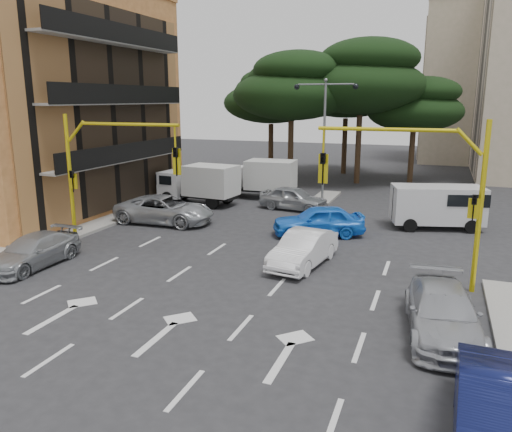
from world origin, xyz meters
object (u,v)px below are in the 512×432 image
(car_white_hatch, at_px, (303,249))
(car_silver_cross_b, at_px, (294,198))
(box_truck_a, at_px, (199,184))
(box_truck_b, at_px, (257,179))
(car_blue_compact, at_px, (318,221))
(van_white, at_px, (437,207))
(street_lamp_center, at_px, (325,118))
(car_silver_cross_a, at_px, (165,210))
(signal_mast_left, at_px, (102,163))
(signal_mast_right, at_px, (427,180))
(car_silver_wagon, at_px, (33,251))
(car_navy_parked, at_px, (502,420))
(car_silver_parked, at_px, (443,313))

(car_white_hatch, relative_size, car_silver_cross_b, 1.01)
(box_truck_a, xyz_separation_m, box_truck_b, (2.81, 3.31, 0.03))
(car_blue_compact, xyz_separation_m, car_silver_cross_b, (-2.82, 5.33, -0.05))
(car_silver_cross_b, xyz_separation_m, van_white, (8.27, -1.67, 0.42))
(box_truck_a, bearing_deg, box_truck_b, -34.50)
(box_truck_a, bearing_deg, car_blue_compact, -112.42)
(street_lamp_center, distance_m, car_silver_cross_a, 12.17)
(signal_mast_left, distance_m, box_truck_b, 13.96)
(car_white_hatch, relative_size, car_blue_compact, 0.95)
(signal_mast_right, distance_m, van_white, 9.43)
(car_blue_compact, bearing_deg, car_silver_cross_b, -175.26)
(signal_mast_left, relative_size, box_truck_b, 1.13)
(street_lamp_center, bearing_deg, car_white_hatch, -80.41)
(car_silver_wagon, relative_size, car_silver_cross_b, 1.04)
(street_lamp_center, distance_m, car_silver_cross_b, 5.86)
(car_silver_wagon, distance_m, box_truck_b, 17.11)
(car_navy_parked, relative_size, car_silver_parked, 0.98)
(car_blue_compact, bearing_deg, signal_mast_left, -81.16)
(signal_mast_right, relative_size, van_white, 1.32)
(car_navy_parked, xyz_separation_m, van_white, (-1.42, 17.87, 0.36))
(car_navy_parked, bearing_deg, car_silver_cross_b, 118.05)
(car_blue_compact, height_order, van_white, van_white)
(car_navy_parked, xyz_separation_m, car_silver_parked, (-1.05, 4.94, -0.08))
(car_white_hatch, relative_size, car_silver_cross_a, 0.79)
(box_truck_b, bearing_deg, car_silver_cross_a, 162.04)
(street_lamp_center, height_order, van_white, street_lamp_center)
(car_blue_compact, distance_m, box_truck_b, 10.26)
(street_lamp_center, relative_size, car_silver_cross_a, 1.44)
(signal_mast_right, relative_size, car_navy_parked, 1.28)
(signal_mast_left, distance_m, car_silver_cross_a, 5.91)
(car_navy_parked, relative_size, van_white, 1.03)
(street_lamp_center, bearing_deg, car_silver_cross_b, -107.39)
(car_blue_compact, height_order, box_truck_b, box_truck_b)
(car_silver_wagon, xyz_separation_m, van_white, (15.23, 12.22, 0.50))
(car_silver_wagon, xyz_separation_m, car_silver_cross_b, (6.96, 13.89, 0.08))
(signal_mast_right, relative_size, box_truck_b, 1.13)
(car_blue_compact, bearing_deg, car_navy_parked, 2.68)
(signal_mast_left, relative_size, car_blue_compact, 1.34)
(car_silver_cross_a, height_order, car_navy_parked, car_navy_parked)
(street_lamp_center, xyz_separation_m, car_silver_cross_a, (-6.72, -9.00, -4.68))
(car_silver_parked, height_order, box_truck_a, box_truck_a)
(car_silver_cross_a, bearing_deg, car_navy_parked, -133.90)
(car_silver_cross_b, distance_m, car_silver_parked, 16.97)
(car_silver_wagon, bearing_deg, car_navy_parked, -19.21)
(car_silver_wagon, height_order, van_white, van_white)
(car_white_hatch, xyz_separation_m, car_silver_parked, (5.35, -4.61, -0.01))
(car_white_hatch, relative_size, car_silver_parked, 0.89)
(street_lamp_center, height_order, car_navy_parked, street_lamp_center)
(car_silver_wagon, distance_m, car_navy_parked, 17.58)
(signal_mast_right, distance_m, box_truck_b, 17.76)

